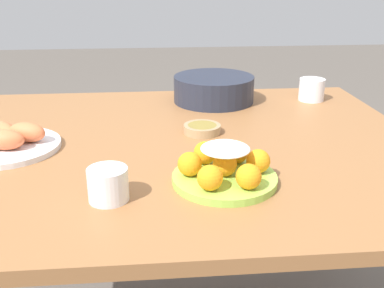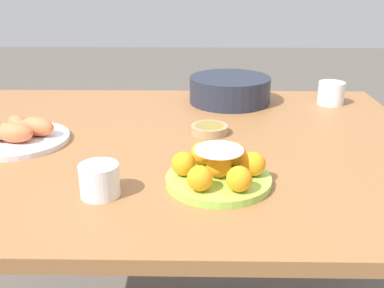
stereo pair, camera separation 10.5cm
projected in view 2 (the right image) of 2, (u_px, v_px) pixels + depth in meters
The scene contains 7 objects.
dining_table at pixel (171, 170), 1.21m from camera, with size 1.36×1.04×0.73m.
cake_plate at pixel (219, 170), 0.93m from camera, with size 0.22×0.22×0.09m.
serving_bowl at pixel (230, 89), 1.50m from camera, with size 0.27×0.27×0.09m.
sauce_bowl at pixel (209, 129), 1.23m from camera, with size 0.10×0.10×0.02m.
seafood_platter at pixel (17, 134), 1.16m from camera, with size 0.27×0.27×0.06m.
cup_near at pixel (100, 180), 0.88m from camera, with size 0.08×0.08×0.07m.
cup_far at pixel (331, 93), 1.49m from camera, with size 0.09×0.09×0.07m.
Camera 2 is at (0.08, -1.10, 1.15)m, focal length 42.00 mm.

